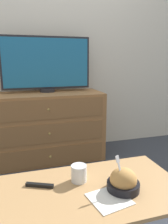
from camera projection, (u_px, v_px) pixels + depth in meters
The scene contains 9 objects.
ground_plane at pixel (45, 149), 2.63m from camera, with size 12.00×12.00×0.00m, color #383D47.
wall_back at pixel (40, 36), 2.35m from camera, with size 12.00×0.05×2.60m.
dresser at pixel (46, 127), 2.30m from camera, with size 1.17×0.48×0.71m.
tv at pixel (46, 64), 2.24m from camera, with size 0.91×0.16×0.56m.
coffee_table at pixel (89, 197), 1.15m from camera, with size 1.02×0.56×0.38m.
takeout_bowl at pixel (123, 182), 1.13m from camera, with size 0.17×0.17×0.19m.
drink_cup at pixel (79, 174), 1.21m from camera, with size 0.09×0.09×0.09m.
napkin at pixel (109, 199), 1.06m from camera, with size 0.21×0.21×0.00m.
remote_control at pixel (40, 185), 1.16m from camera, with size 0.15×0.08×0.02m.
Camera 1 is at (-0.26, -2.48, 1.04)m, focal length 35.00 mm.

